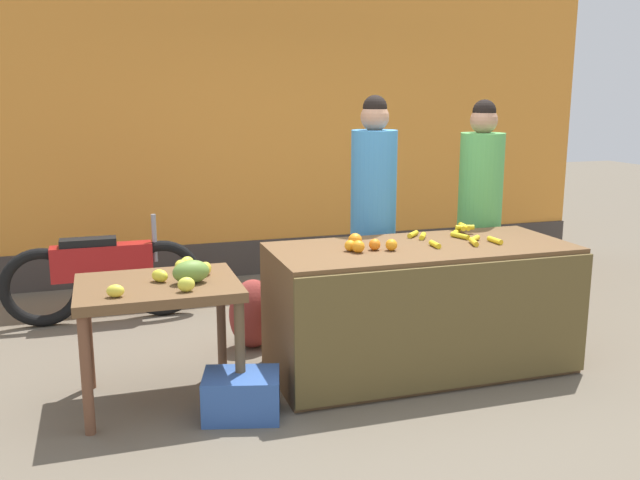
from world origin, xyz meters
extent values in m
plane|color=#665B4C|center=(0.00, 0.00, 0.00)|extent=(24.00, 24.00, 0.00)
cube|color=orange|center=(0.00, 2.91, 1.72)|extent=(7.20, 0.20, 3.43)
cube|color=#3F3833|center=(0.00, 2.80, 0.18)|extent=(7.20, 0.04, 0.36)
cube|color=brown|center=(0.37, 0.00, 0.43)|extent=(2.01, 0.85, 0.86)
cube|color=brown|center=(0.37, -0.44, 0.43)|extent=(2.01, 0.03, 0.80)
cube|color=brown|center=(-1.36, 0.00, 0.72)|extent=(0.95, 0.74, 0.06)
cylinder|color=brown|center=(-1.78, -0.32, 0.34)|extent=(0.06, 0.06, 0.69)
cylinder|color=brown|center=(-0.93, -0.32, 0.34)|extent=(0.06, 0.06, 0.69)
cylinder|color=brown|center=(-1.78, 0.32, 0.34)|extent=(0.06, 0.06, 0.69)
cylinder|color=brown|center=(-0.93, 0.32, 0.34)|extent=(0.06, 0.06, 0.69)
cylinder|color=yellow|center=(0.77, 0.01, 0.88)|extent=(0.12, 0.11, 0.04)
cylinder|color=yellow|center=(0.47, 0.20, 0.88)|extent=(0.10, 0.13, 0.04)
cylinder|color=gold|center=(0.73, 0.13, 0.88)|extent=(0.08, 0.16, 0.04)
cylinder|color=yellow|center=(0.43, -0.07, 0.88)|extent=(0.04, 0.13, 0.04)
cylinder|color=gold|center=(0.71, -0.08, 0.88)|extent=(0.08, 0.16, 0.04)
cylinder|color=gold|center=(0.77, 0.26, 0.88)|extent=(0.13, 0.14, 0.04)
cylinder|color=gold|center=(0.44, 0.28, 0.88)|extent=(0.12, 0.12, 0.04)
cylinder|color=yellow|center=(0.88, -0.08, 0.88)|extent=(0.04, 0.14, 0.04)
cylinder|color=gold|center=(0.85, 0.29, 0.91)|extent=(0.06, 0.16, 0.04)
cylinder|color=gold|center=(0.83, 0.26, 0.91)|extent=(0.14, 0.06, 0.04)
cylinder|color=gold|center=(0.83, 0.27, 0.91)|extent=(0.08, 0.13, 0.04)
sphere|color=orange|center=(-0.14, -0.01, 0.90)|extent=(0.07, 0.07, 0.07)
sphere|color=orange|center=(0.12, -0.08, 0.90)|extent=(0.08, 0.08, 0.08)
sphere|color=orange|center=(-0.11, -0.07, 0.90)|extent=(0.08, 0.08, 0.08)
sphere|color=orange|center=(0.02, -0.03, 0.90)|extent=(0.07, 0.07, 0.07)
sphere|color=orange|center=(-0.07, 0.09, 0.91)|extent=(0.09, 0.09, 0.09)
ellipsoid|color=#DADA41|center=(-1.21, -0.25, 0.79)|extent=(0.10, 0.07, 0.09)
ellipsoid|color=yellow|center=(-1.06, 0.08, 0.79)|extent=(0.11, 0.13, 0.09)
ellipsoid|color=yellow|center=(-1.19, 0.21, 0.79)|extent=(0.10, 0.12, 0.08)
ellipsoid|color=yellow|center=(-1.60, -0.24, 0.79)|extent=(0.11, 0.08, 0.07)
ellipsoid|color=gold|center=(-1.16, 0.06, 0.79)|extent=(0.13, 0.09, 0.09)
ellipsoid|color=#D2D83D|center=(-1.15, 0.26, 0.79)|extent=(0.12, 0.12, 0.09)
ellipsoid|color=yellow|center=(-1.34, 0.01, 0.79)|extent=(0.13, 0.13, 0.08)
ellipsoid|color=olive|center=(-1.16, -0.07, 0.82)|extent=(0.24, 0.17, 0.14)
cylinder|color=#33333D|center=(0.29, 0.67, 0.36)|extent=(0.29, 0.29, 0.72)
cylinder|color=#3F8CCC|center=(0.29, 0.67, 1.15)|extent=(0.34, 0.34, 0.87)
sphere|color=tan|center=(0.29, 0.67, 1.68)|extent=(0.21, 0.21, 0.21)
sphere|color=black|center=(0.29, 0.67, 1.75)|extent=(0.18, 0.18, 0.18)
cylinder|color=#33333D|center=(1.18, 0.65, 0.35)|extent=(0.29, 0.29, 0.70)
cylinder|color=#59B259|center=(1.18, 0.65, 1.13)|extent=(0.34, 0.34, 0.86)
sphere|color=tan|center=(1.18, 0.65, 1.65)|extent=(0.21, 0.21, 0.21)
sphere|color=black|center=(1.18, 0.65, 1.72)|extent=(0.18, 0.18, 0.18)
torus|color=black|center=(-1.20, 1.70, 0.33)|extent=(0.65, 0.09, 0.65)
torus|color=black|center=(-2.15, 1.70, 0.33)|extent=(0.65, 0.09, 0.65)
cube|color=#A51919|center=(-1.67, 1.70, 0.51)|extent=(0.80, 0.18, 0.28)
cube|color=black|center=(-1.77, 1.70, 0.67)|extent=(0.44, 0.16, 0.08)
cylinder|color=gray|center=(-1.25, 1.70, 0.68)|extent=(0.04, 0.04, 0.40)
cube|color=#3359A5|center=(-0.94, -0.36, 0.13)|extent=(0.51, 0.42, 0.26)
ellipsoid|color=maroon|center=(-0.63, 0.73, 0.26)|extent=(0.42, 0.38, 0.52)
camera|label=1|loc=(-1.64, -4.07, 1.85)|focal=38.83mm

